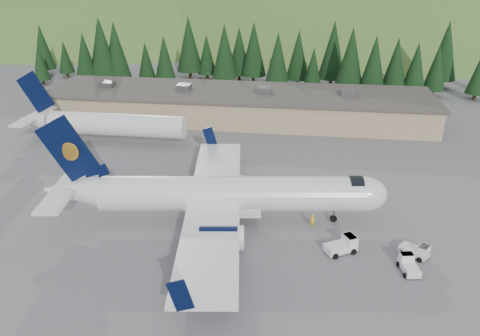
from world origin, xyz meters
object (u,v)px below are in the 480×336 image
Objects in this scene: baggage_tug_c at (408,264)px; terminal_building at (237,105)px; ramp_worker at (312,221)px; airliner at (223,195)px; baggage_tug_b at (417,251)px; second_airliner at (100,123)px; baggage_tug_a at (343,245)px.

baggage_tug_c is 0.04× the size of terminal_building.
ramp_worker is (-9.05, 6.81, 0.15)m from baggage_tug_c.
airliner is at bearing 60.18° from baggage_tug_c.
ramp_worker is at bearing -167.25° from baggage_tug_b.
second_airliner is 45.45m from baggage_tug_a.
second_airliner is 51.43m from baggage_tug_b.
baggage_tug_b is at bearing -30.77° from second_airliner.
baggage_tug_c is 1.83× the size of ramp_worker.
baggage_tug_c is 50.34m from terminal_building.
terminal_building is (-16.98, 42.42, 1.86)m from baggage_tug_a.
baggage_tug_b is 2.78m from baggage_tug_c.
airliner is 13.11× the size of baggage_tug_c.
baggage_tug_a is at bearing -68.19° from terminal_building.
terminal_building is at bearing 38.78° from second_airliner.
baggage_tug_a reaches higher than ramp_worker.
ramp_worker is (33.83, -21.94, -2.53)m from second_airliner.
airliner is at bearing 132.14° from baggage_tug_a.
ramp_worker reaches higher than baggage_tug_b.
airliner is 20.35m from baggage_tug_c.
terminal_building is (-24.22, 42.27, 1.96)m from baggage_tug_b.
baggage_tug_c is at bearing -51.00° from baggage_tug_a.
airliner is 13.99m from baggage_tug_a.
baggage_tug_b is (44.13, -26.27, -2.66)m from second_airliner.
ramp_worker reaches higher than baggage_tug_c.
airliner is 38.36m from terminal_building.
baggage_tug_c is (42.88, -28.75, -2.68)m from second_airliner.
second_airliner reaches higher than ramp_worker.
terminal_building is (19.91, 16.00, -0.70)m from second_airliner.
ramp_worker is at bearing -69.85° from terminal_building.
terminal_building is (-22.97, 44.75, 1.98)m from baggage_tug_c.
baggage_tug_b is at bearing -19.20° from airliner.
baggage_tug_b is 11.17m from ramp_worker.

